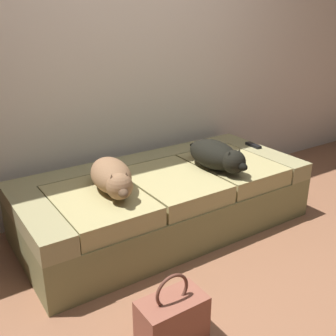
# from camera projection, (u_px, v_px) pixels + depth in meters

# --- Properties ---
(ground_plane) EXTENTS (10.00, 10.00, 0.00)m
(ground_plane) POSITION_uv_depth(u_px,v_px,m) (264.00, 302.00, 2.16)
(ground_plane) COLOR #925F43
(back_wall) EXTENTS (6.40, 0.10, 2.80)m
(back_wall) POSITION_uv_depth(u_px,v_px,m) (118.00, 21.00, 2.88)
(back_wall) COLOR silver
(back_wall) RESTS_ON ground
(couch) EXTENTS (2.02, 0.92, 0.42)m
(couch) POSITION_uv_depth(u_px,v_px,m) (164.00, 200.00, 2.85)
(couch) COLOR olive
(couch) RESTS_ON ground
(dog_tan) EXTENTS (0.32, 0.57, 0.19)m
(dog_tan) POSITION_uv_depth(u_px,v_px,m) (112.00, 177.00, 2.45)
(dog_tan) COLOR #8C6545
(dog_tan) RESTS_ON couch
(dog_dark) EXTENTS (0.26, 0.58, 0.20)m
(dog_dark) POSITION_uv_depth(u_px,v_px,m) (217.00, 155.00, 2.80)
(dog_dark) COLOR black
(dog_dark) RESTS_ON couch
(tv_remote) EXTENTS (0.05, 0.15, 0.02)m
(tv_remote) POSITION_uv_depth(u_px,v_px,m) (253.00, 145.00, 3.30)
(tv_remote) COLOR black
(tv_remote) RESTS_ON couch
(handbag) EXTENTS (0.32, 0.18, 0.38)m
(handbag) POSITION_uv_depth(u_px,v_px,m) (172.00, 319.00, 1.87)
(handbag) COLOR brown
(handbag) RESTS_ON ground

